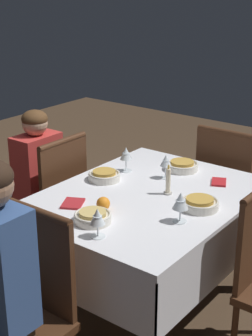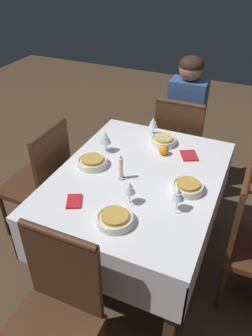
{
  "view_description": "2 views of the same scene",
  "coord_description": "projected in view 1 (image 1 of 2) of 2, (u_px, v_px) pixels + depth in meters",
  "views": [
    {
      "loc": [
        2.11,
        1.46,
        1.86
      ],
      "look_at": [
        0.06,
        -0.1,
        0.89
      ],
      "focal_mm": 55.0,
      "sensor_mm": 36.0,
      "label": 1
    },
    {
      "loc": [
        -1.54,
        -0.6,
        1.94
      ],
      "look_at": [
        -0.01,
        0.08,
        0.78
      ],
      "focal_mm": 35.0,
      "sensor_mm": 36.0,
      "label": 2
    }
  ],
  "objects": [
    {
      "name": "orange_fruit",
      "position": [
        103.0,
        204.0,
        2.59
      ],
      "size": [
        0.07,
        0.07,
        0.07
      ],
      "primitive_type": "sphere",
      "color": "orange",
      "rests_on": "dining_table"
    },
    {
      "name": "chair_south",
      "position": [
        51.0,
        200.0,
        3.29
      ],
      "size": [
        0.43,
        0.43,
        0.94
      ],
      "color": "#472816",
      "rests_on": "ground_plane"
    },
    {
      "name": "chair_east",
      "position": [
        22.0,
        307.0,
        2.23
      ],
      "size": [
        0.43,
        0.43,
        0.94
      ],
      "rotation": [
        0.0,
        0.0,
        1.57
      ],
      "color": "#472816",
      "rests_on": "ground_plane"
    },
    {
      "name": "bowl_south",
      "position": [
        104.0,
        175.0,
        2.98
      ],
      "size": [
        0.19,
        0.19,
        0.06
      ],
      "color": "silver",
      "rests_on": "dining_table"
    },
    {
      "name": "bowl_east",
      "position": [
        93.0,
        217.0,
        2.47
      ],
      "size": [
        0.18,
        0.18,
        0.06
      ],
      "color": "silver",
      "rests_on": "dining_table"
    },
    {
      "name": "wine_glass_west",
      "position": [
        166.0,
        161.0,
        2.98
      ],
      "size": [
        0.07,
        0.07,
        0.14
      ],
      "color": "white",
      "rests_on": "dining_table"
    },
    {
      "name": "wine_glass_east",
      "position": [
        97.0,
        218.0,
        2.31
      ],
      "size": [
        0.07,
        0.07,
        0.14
      ],
      "color": "white",
      "rests_on": "dining_table"
    },
    {
      "name": "candle_centerpiece",
      "position": [
        168.0,
        183.0,
        2.77
      ],
      "size": [
        0.05,
        0.05,
        0.17
      ],
      "color": "beige",
      "rests_on": "dining_table"
    },
    {
      "name": "wine_glass_south",
      "position": [
        126.0,
        154.0,
        3.08
      ],
      "size": [
        0.07,
        0.07,
        0.15
      ],
      "color": "white",
      "rests_on": "dining_table"
    },
    {
      "name": "bowl_west",
      "position": [
        182.0,
        166.0,
        3.13
      ],
      "size": [
        0.2,
        0.2,
        0.06
      ],
      "color": "silver",
      "rests_on": "dining_table"
    },
    {
      "name": "bowl_north",
      "position": [
        200.0,
        203.0,
        2.62
      ],
      "size": [
        0.2,
        0.2,
        0.06
      ],
      "color": "silver",
      "rests_on": "dining_table"
    },
    {
      "name": "chair_west",
      "position": [
        229.0,
        186.0,
        3.5
      ],
      "size": [
        0.43,
        0.43,
        0.94
      ],
      "rotation": [
        0.0,
        0.0,
        -1.57
      ],
      "color": "#472816",
      "rests_on": "ground_plane"
    },
    {
      "name": "napkin_spare_side",
      "position": [
        219.0,
        182.0,
        2.94
      ],
      "size": [
        0.14,
        0.12,
        0.01
      ],
      "rotation": [
        0.0,
        0.0,
        0.45
      ],
      "color": "red",
      "rests_on": "dining_table"
    },
    {
      "name": "ground_plane",
      "position": [
        146.0,
        309.0,
        3.05
      ],
      "size": [
        8.0,
        8.0,
        0.0
      ],
      "primitive_type": "plane",
      "color": "#4C3826"
    },
    {
      "name": "dining_table",
      "position": [
        147.0,
        211.0,
        2.83
      ],
      "size": [
        1.28,
        0.99,
        0.74
      ],
      "color": "silver",
      "rests_on": "ground_plane"
    },
    {
      "name": "napkin_red_folded",
      "position": [
        73.0,
        203.0,
        2.67
      ],
      "size": [
        0.16,
        0.15,
        0.01
      ],
      "rotation": [
        0.0,
        0.0,
        0.48
      ],
      "color": "#AD2328",
      "rests_on": "dining_table"
    },
    {
      "name": "person_child_red",
      "position": [
        33.0,
        182.0,
        3.36
      ],
      "size": [
        0.3,
        0.33,
        1.08
      ],
      "color": "#282833",
      "rests_on": "ground_plane"
    },
    {
      "name": "wine_glass_north",
      "position": [
        181.0,
        202.0,
        2.45
      ],
      "size": [
        0.08,
        0.08,
        0.15
      ],
      "color": "white",
      "rests_on": "dining_table"
    }
  ]
}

